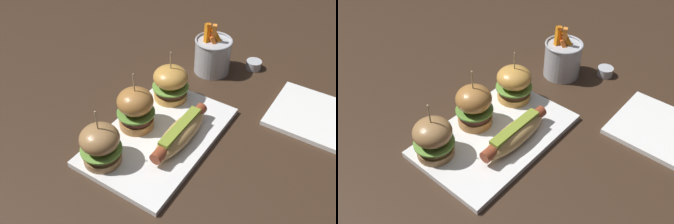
% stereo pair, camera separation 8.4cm
% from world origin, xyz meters
% --- Properties ---
extents(ground_plane, '(3.00, 3.00, 0.00)m').
position_xyz_m(ground_plane, '(0.00, 0.00, 0.00)').
color(ground_plane, '#382619').
extents(platter_main, '(0.36, 0.23, 0.01)m').
position_xyz_m(platter_main, '(0.00, 0.00, 0.01)').
color(platter_main, white).
rests_on(platter_main, ground).
extents(hot_dog, '(0.20, 0.06, 0.05)m').
position_xyz_m(hot_dog, '(0.01, -0.05, 0.04)').
color(hot_dog, tan).
rests_on(hot_dog, platter_main).
extents(slider_left, '(0.09, 0.09, 0.14)m').
position_xyz_m(slider_left, '(-0.13, 0.06, 0.06)').
color(slider_left, '#9D7243').
rests_on(slider_left, platter_main).
extents(slider_center, '(0.09, 0.09, 0.15)m').
position_xyz_m(slider_center, '(-0.01, 0.06, 0.07)').
color(slider_center, '#AA7036').
rests_on(slider_center, platter_main).
extents(slider_right, '(0.09, 0.09, 0.14)m').
position_xyz_m(slider_right, '(0.13, 0.05, 0.06)').
color(slider_right, gold).
rests_on(slider_right, platter_main).
extents(fries_bucket, '(0.11, 0.11, 0.15)m').
position_xyz_m(fries_bucket, '(0.31, 0.03, 0.05)').
color(fries_bucket, '#B7BABF').
rests_on(fries_bucket, ground).
extents(sauce_ramekin, '(0.04, 0.04, 0.03)m').
position_xyz_m(sauce_ramekin, '(0.39, -0.07, 0.01)').
color(sauce_ramekin, '#B7BABF').
rests_on(sauce_ramekin, ground).
extents(side_plate, '(0.19, 0.19, 0.01)m').
position_xyz_m(side_plate, '(0.27, -0.27, 0.01)').
color(side_plate, white).
rests_on(side_plate, ground).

